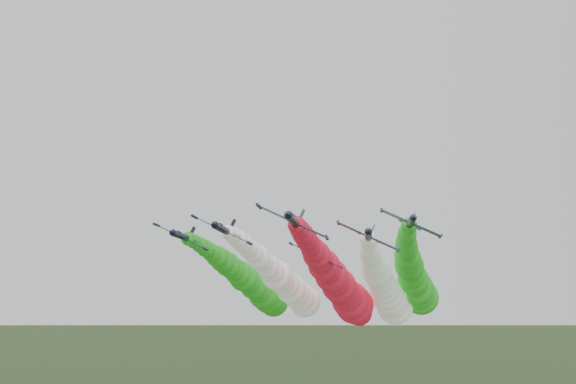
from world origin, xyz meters
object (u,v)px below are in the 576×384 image
at_px(jet_trail, 347,297).
at_px(jet_lead, 340,287).
at_px(jet_inner_left, 286,284).
at_px(jet_outer_right, 415,281).
at_px(jet_inner_right, 386,291).
at_px(jet_outer_left, 254,286).

bearing_deg(jet_trail, jet_lead, -90.80).
bearing_deg(jet_lead, jet_inner_left, 138.98).
bearing_deg(jet_outer_right, jet_inner_right, -152.16).
xyz_separation_m(jet_inner_right, jet_outer_left, (-32.28, 6.04, 1.54)).
bearing_deg(jet_lead, jet_outer_left, 137.82).
distance_m(jet_inner_right, jet_outer_left, 32.88).
bearing_deg(jet_lead, jet_trail, 89.20).
distance_m(jet_inner_left, jet_outer_right, 30.46).
bearing_deg(jet_inner_right, jet_lead, -124.75).
distance_m(jet_lead, jet_trail, 26.15).
xyz_separation_m(jet_inner_left, jet_inner_right, (22.96, 2.88, -1.62)).
height_order(jet_outer_left, jet_trail, jet_outer_left).
relative_size(jet_lead, jet_inner_right, 1.00).
height_order(jet_inner_left, jet_inner_right, jet_inner_left).
height_order(jet_inner_right, jet_outer_left, jet_outer_left).
height_order(jet_lead, jet_inner_left, jet_inner_left).
height_order(jet_outer_right, jet_trail, jet_outer_right).
bearing_deg(jet_outer_left, jet_inner_left, -43.74).
bearing_deg(jet_trail, jet_inner_left, -132.38).
distance_m(jet_outer_right, jet_trail, 18.64).
bearing_deg(jet_outer_right, jet_inner_left, -167.74).
xyz_separation_m(jet_inner_left, jet_trail, (13.44, 14.73, -2.83)).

